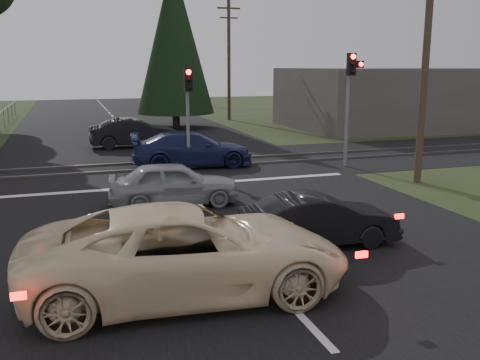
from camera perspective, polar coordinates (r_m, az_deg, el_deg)
name	(u,v)px	position (r m, az deg, el deg)	size (l,w,h in m)	color
ground	(253,265)	(11.67, 1.35, -9.06)	(120.00, 120.00, 0.00)	#243217
road	(168,175)	(21.01, -7.66, 0.48)	(14.00, 100.00, 0.01)	black
rail_corridor	(160,166)	(22.94, -8.56, 1.45)	(120.00, 8.00, 0.01)	black
stop_line	(177,185)	(19.28, -6.70, -0.53)	(13.00, 0.35, 0.00)	silver
rail_near	(163,169)	(22.16, -8.22, 1.20)	(120.00, 0.12, 0.10)	#59544C
rail_far	(157,162)	(23.71, -8.88, 1.89)	(120.00, 0.12, 0.10)	#59544C
traffic_signal_right	(351,88)	(22.68, 11.72, 9.63)	(0.68, 0.48, 4.70)	slate
traffic_signal_center	(188,101)	(21.48, -5.55, 8.34)	(0.32, 0.48, 4.10)	slate
utility_pole_near	(426,50)	(20.27, 19.26, 12.93)	(1.80, 0.26, 9.00)	#4C3D2D
utility_pole_mid	(229,58)	(42.04, -1.19, 12.87)	(1.80, 0.26, 9.00)	#4C3D2D
utility_pole_far	(169,61)	(66.38, -7.56, 12.52)	(1.80, 0.26, 9.00)	#4C3D2D
conifer_tree	(174,38)	(36.99, -7.04, 14.83)	(5.20, 5.20, 11.00)	#473D33
building_right	(394,98)	(38.89, 16.07, 8.44)	(14.00, 10.00, 4.00)	#59514C
cream_coupe	(187,251)	(10.06, -5.64, -7.58)	(2.78, 6.02, 1.67)	beige
dark_hatchback	(319,220)	(12.86, 8.46, -4.26)	(1.30, 3.73, 1.23)	black
silver_car	(174,184)	(16.45, -7.05, -0.39)	(1.58, 3.94, 1.34)	gray
blue_sedan	(192,149)	(22.66, -5.13, 3.28)	(2.06, 5.06, 1.47)	#19204C
dark_car_far	(134,133)	(28.54, -11.24, 4.96)	(1.59, 4.55, 1.50)	black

